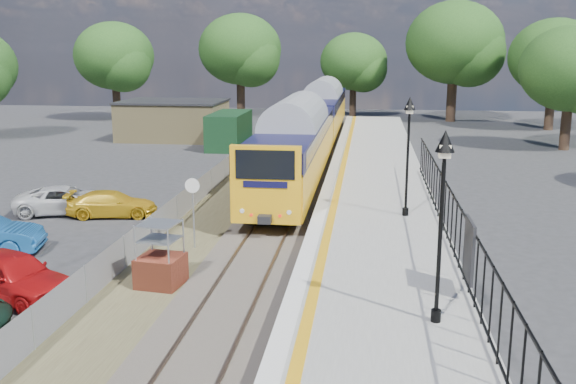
% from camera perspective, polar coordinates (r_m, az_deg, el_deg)
% --- Properties ---
extents(ground, '(120.00, 120.00, 0.00)m').
position_cam_1_polar(ground, '(20.32, -4.07, -8.35)').
color(ground, '#2D2D30').
rests_on(ground, ground).
extents(track_bed, '(5.90, 80.00, 0.29)m').
position_cam_1_polar(track_bed, '(29.47, -1.34, -1.44)').
color(track_bed, '#473F38').
rests_on(track_bed, ground).
extents(platform, '(5.00, 70.00, 0.90)m').
position_cam_1_polar(platform, '(27.46, 7.83, -1.85)').
color(platform, gray).
rests_on(platform, ground).
extents(platform_edge, '(0.90, 70.00, 0.01)m').
position_cam_1_polar(platform_edge, '(27.39, 3.55, -0.80)').
color(platform_edge, silver).
rests_on(platform_edge, platform).
extents(victorian_lamp_south, '(0.44, 0.44, 4.60)m').
position_cam_1_polar(victorian_lamp_south, '(14.99, 13.62, 0.83)').
color(victorian_lamp_south, black).
rests_on(victorian_lamp_south, platform).
extents(victorian_lamp_north, '(0.44, 0.44, 4.60)m').
position_cam_1_polar(victorian_lamp_north, '(24.82, 10.69, 5.56)').
color(victorian_lamp_north, black).
rests_on(victorian_lamp_north, platform).
extents(palisade_fence, '(0.12, 26.00, 2.00)m').
position_cam_1_polar(palisade_fence, '(21.70, 14.28, -2.25)').
color(palisade_fence, black).
rests_on(palisade_fence, platform).
extents(wire_fence, '(0.06, 52.00, 1.20)m').
position_cam_1_polar(wire_fence, '(32.31, -7.28, 0.65)').
color(wire_fence, '#999EA3').
rests_on(wire_fence, ground).
extents(outbuilding, '(10.80, 10.10, 3.12)m').
position_cam_1_polar(outbuilding, '(52.24, -9.25, 6.19)').
color(outbuilding, '#9F8D5A').
rests_on(outbuilding, ground).
extents(tree_line, '(56.80, 43.80, 11.88)m').
position_cam_1_polar(tree_line, '(60.64, 5.04, 12.00)').
color(tree_line, '#332319').
rests_on(tree_line, ground).
extents(train, '(2.82, 40.83, 3.51)m').
position_cam_1_polar(train, '(44.12, 2.23, 6.25)').
color(train, gold).
rests_on(train, ground).
extents(brick_plinth, '(1.46, 1.46, 2.09)m').
position_cam_1_polar(brick_plinth, '(20.29, -11.29, -5.60)').
color(brick_plinth, brown).
rests_on(brick_plinth, ground).
extents(speed_sign, '(0.54, 0.12, 2.69)m').
position_cam_1_polar(speed_sign, '(23.62, -8.45, -0.84)').
color(speed_sign, '#999EA3').
rests_on(speed_sign, ground).
extents(car_red, '(4.60, 3.16, 1.45)m').
position_cam_1_polar(car_red, '(20.75, -23.36, -6.82)').
color(car_red, '#B31012').
rests_on(car_red, ground).
extents(car_yellow, '(4.12, 2.25, 1.13)m').
position_cam_1_polar(car_yellow, '(29.30, -15.36, -1.03)').
color(car_yellow, gold).
rests_on(car_yellow, ground).
extents(car_white, '(4.80, 3.23, 1.22)m').
position_cam_1_polar(car_white, '(30.45, -19.17, -0.69)').
color(car_white, silver).
rests_on(car_white, ground).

